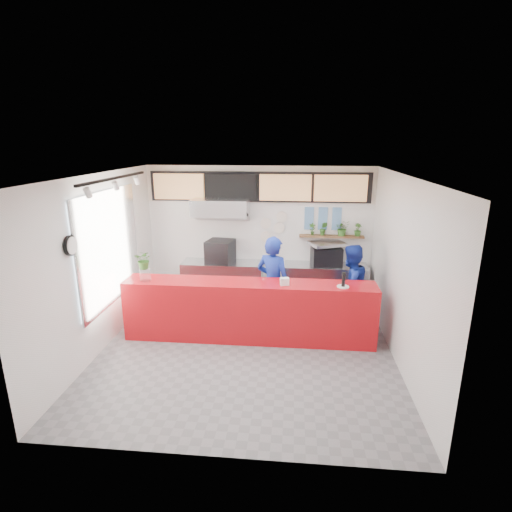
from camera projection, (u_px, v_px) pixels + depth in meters
The scene contains 46 objects.
floor at pixel (247, 349), 7.00m from camera, with size 5.00×5.00×0.00m, color slate.
ceiling at pixel (245, 175), 6.16m from camera, with size 5.00×5.00×0.00m, color silver.
wall_back at pixel (259, 234), 8.97m from camera, with size 5.00×5.00×0.00m, color white.
wall_left at pixel (101, 263), 6.80m from camera, with size 5.00×5.00×0.00m, color white.
wall_right at pixel (402, 272), 6.35m from camera, with size 5.00×5.00×0.00m, color white.
service_counter at pixel (249, 311), 7.23m from camera, with size 4.50×0.60×1.10m, color #B90D14.
cream_band at pixel (259, 184), 8.65m from camera, with size 5.00×0.02×0.80m, color beige.
prep_bench at pixel (223, 281), 9.05m from camera, with size 1.80×0.60×0.90m, color #B2B5BA.
panini_oven at pixel (220, 251), 8.86m from camera, with size 0.55×0.55×0.50m, color black.
extraction_hood at pixel (221, 207), 8.53m from camera, with size 1.20×0.70×0.35m, color #B2B5BA.
hood_lip at pixel (221, 216), 8.58m from camera, with size 1.20×0.70×0.08m, color #B2B5BA.
right_bench at pixel (325, 284), 8.84m from camera, with size 1.80×0.60×0.90m, color #B2B5BA.
espresso_machine at pixel (326, 256), 8.66m from camera, with size 0.63×0.45×0.40m, color black.
espresso_tray at pixel (327, 244), 8.58m from camera, with size 0.72×0.50×0.07m, color #B6BABE.
herb_shelf at pixel (331, 236), 8.73m from camera, with size 1.40×0.18×0.04m, color brown.
menu_board_far_left at pixel (179, 186), 8.72m from camera, with size 1.10×0.10×0.55m, color tan.
menu_board_mid_left at pixel (232, 187), 8.62m from camera, with size 1.10×0.10×0.55m, color black.
menu_board_mid_right at pixel (285, 188), 8.51m from camera, with size 1.10×0.10×0.55m, color tan.
menu_board_far_right at pixel (340, 188), 8.40m from camera, with size 1.10×0.10×0.55m, color tan.
soffit at pixel (259, 187), 8.64m from camera, with size 4.80×0.04×0.65m, color black.
window_pane at pixel (109, 248), 7.03m from camera, with size 0.04×2.20×1.90m, color silver.
window_frame at pixel (110, 248), 7.03m from camera, with size 0.03×2.30×2.00m, color #B2B5BA.
wall_clock_rim at pixel (70, 246), 5.79m from camera, with size 0.30×0.30×0.05m, color black.
wall_clock_face at pixel (72, 246), 5.78m from camera, with size 0.26×0.26×0.02m, color white.
track_rail at pixel (115, 178), 6.37m from camera, with size 0.05×2.40×0.04m, color black.
dec_plate_a at pixel (266, 223), 8.86m from camera, with size 0.24×0.24×0.03m, color silver.
dec_plate_b at pixel (279, 228), 8.86m from camera, with size 0.24×0.24×0.03m, color silver.
dec_plate_c at pixel (266, 236), 8.94m from camera, with size 0.24×0.24×0.03m, color silver.
dec_plate_d at pixel (282, 217), 8.78m from camera, with size 0.24×0.24×0.03m, color silver.
photo_frame_a at pixel (309, 213), 8.71m from camera, with size 0.20×0.02×0.25m, color #598CBF.
photo_frame_b at pixel (323, 213), 8.68m from camera, with size 0.20×0.02×0.25m, color #598CBF.
photo_frame_c at pixel (337, 213), 8.66m from camera, with size 0.20×0.02×0.25m, color #598CBF.
photo_frame_d at pixel (309, 224), 8.78m from camera, with size 0.20×0.02×0.25m, color #598CBF.
photo_frame_e at pixel (323, 224), 8.75m from camera, with size 0.20×0.02×0.25m, color #598CBF.
photo_frame_f at pixel (336, 224), 8.73m from camera, with size 0.20×0.02×0.25m, color #598CBF.
staff_center at pixel (273, 284), 7.53m from camera, with size 0.67×0.44×1.84m, color navy.
staff_right at pixel (350, 287), 7.59m from camera, with size 0.81×0.63×1.66m, color navy.
herb_a at pixel (312, 229), 8.72m from camera, with size 0.14×0.10×0.27m, color #356824.
herb_b at pixel (323, 229), 8.70m from camera, with size 0.17×0.13×0.30m, color #356824.
herb_c at pixel (342, 228), 8.65m from camera, with size 0.31×0.26×0.34m, color #356824.
herb_d at pixel (358, 230), 8.63m from camera, with size 0.15×0.14×0.28m, color #356824.
glass_vase at pixel (145, 274), 7.12m from camera, with size 0.20×0.20×0.24m, color white.
basil_vase at pixel (144, 260), 7.04m from camera, with size 0.31×0.27×0.34m, color #356824.
napkin_holder at pixel (285, 282), 6.91m from camera, with size 0.15×0.09×0.13m, color white.
white_plate at pixel (343, 287), 6.84m from camera, with size 0.21×0.21×0.02m, color white.
pepper_mill at pixel (344, 279), 6.80m from camera, with size 0.06×0.06×0.25m, color black.
Camera 1 is at (0.76, -6.22, 3.52)m, focal length 28.00 mm.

